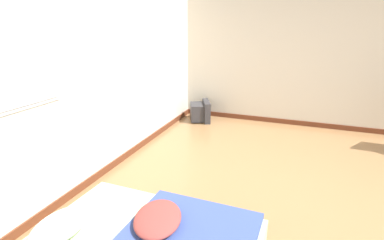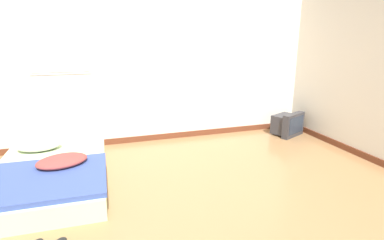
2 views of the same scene
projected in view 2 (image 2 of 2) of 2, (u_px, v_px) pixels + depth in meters
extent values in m
cube|color=silver|center=(125.00, 58.00, 4.38)|extent=(8.31, 0.06, 2.60)
cube|color=brown|center=(130.00, 140.00, 4.67)|extent=(8.31, 0.02, 0.09)
cube|color=silver|center=(58.00, 39.00, 4.02)|extent=(0.82, 0.01, 0.94)
cube|color=white|center=(58.00, 39.00, 4.01)|extent=(0.75, 0.01, 0.87)
cube|color=beige|center=(50.00, 177.00, 3.27)|extent=(1.20, 1.75, 0.21)
ellipsoid|color=silver|center=(39.00, 145.00, 3.77)|extent=(0.53, 0.35, 0.14)
cube|color=#384C93|center=(43.00, 179.00, 2.94)|extent=(1.21, 1.02, 0.05)
ellipsoid|color=#993D38|center=(62.00, 161.00, 3.22)|extent=(0.61, 0.51, 0.11)
cube|color=#333338|center=(284.00, 124.00, 5.07)|extent=(0.48, 0.40, 0.31)
cube|color=#333338|center=(293.00, 125.00, 4.94)|extent=(0.50, 0.30, 0.39)
cube|color=#283342|center=(296.00, 125.00, 4.89)|extent=(0.38, 0.18, 0.28)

